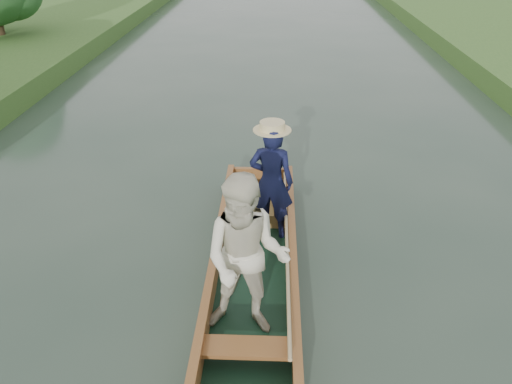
{
  "coord_description": "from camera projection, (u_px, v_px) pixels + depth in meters",
  "views": [
    {
      "loc": [
        0.24,
        -5.38,
        4.26
      ],
      "look_at": [
        0.0,
        0.6,
        0.95
      ],
      "focal_mm": 35.0,
      "sensor_mm": 36.0,
      "label": 1
    }
  ],
  "objects": [
    {
      "name": "punt",
      "position": [
        255.0,
        241.0,
        6.18
      ],
      "size": [
        1.12,
        5.0,
        2.04
      ],
      "color": "black",
      "rests_on": "ground"
    },
    {
      "name": "ground",
      "position": [
        254.0,
        274.0,
        6.77
      ],
      "size": [
        120.0,
        120.0,
        0.0
      ],
      "primitive_type": "plane",
      "color": "#283D30",
      "rests_on": "ground"
    }
  ]
}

